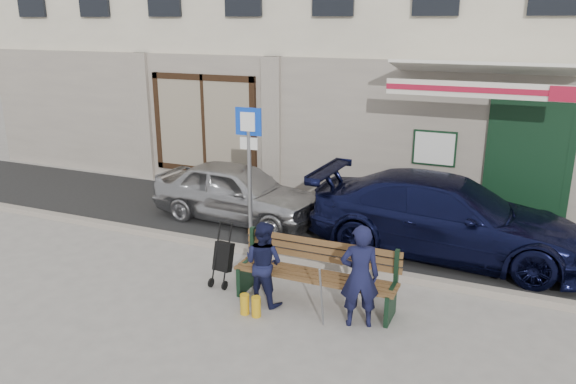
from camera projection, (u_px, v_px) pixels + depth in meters
The scene contains 10 objects.
ground at pixel (221, 292), 8.57m from camera, with size 80.00×80.00×0.00m, color #9E9991.
asphalt_lane at pixel (298, 226), 11.29m from camera, with size 60.00×3.20×0.01m, color #282828.
curb at pixel (264, 253), 9.87m from camera, with size 60.00×0.18×0.12m, color #9E9384.
car_silver at pixel (237, 192), 11.49m from camera, with size 1.44×3.57×1.22m, color #ADAEB2.
car_navy at pixel (447, 217), 9.79m from camera, with size 1.94×4.78×1.39m, color black.
parking_sign at pixel (249, 157), 9.71m from camera, with size 0.48×0.08×2.56m.
bench at pixel (312, 274), 8.10m from camera, with size 2.40×1.17×0.98m.
man at pixel (360, 276), 7.45m from camera, with size 0.53×0.35×1.44m, color #121433.
woman at pixel (264, 263), 8.08m from camera, with size 0.61×0.48×1.26m, color #131634.
stroller at pixel (223, 258), 8.73m from camera, with size 0.30×0.42×0.98m.
Camera 1 is at (4.00, -6.71, 3.98)m, focal length 35.00 mm.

